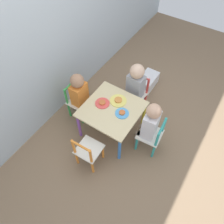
# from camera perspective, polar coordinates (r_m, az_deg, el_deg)

# --- Properties ---
(ground_plane) EXTENTS (6.00, 6.00, 0.00)m
(ground_plane) POSITION_cam_1_polar(r_m,az_deg,el_deg) (2.83, -0.00, -4.62)
(ground_plane) COLOR #7F664C
(house_wall) EXTENTS (6.00, 0.06, 2.60)m
(house_wall) POSITION_cam_1_polar(r_m,az_deg,el_deg) (2.37, -18.61, 22.89)
(house_wall) COLOR #B2C1CC
(house_wall) RESTS_ON ground_plane
(kids_table) EXTENTS (0.63, 0.63, 0.44)m
(kids_table) POSITION_cam_1_polar(r_m,az_deg,el_deg) (2.52, -0.00, 0.13)
(kids_table) COLOR beige
(kids_table) RESTS_ON ground_plane
(chair_green) EXTENTS (0.26, 0.26, 0.51)m
(chair_green) POSITION_cam_1_polar(r_m,az_deg,el_deg) (2.83, -8.85, 2.83)
(chair_green) COLOR silver
(chair_green) RESTS_ON ground_plane
(chair_teal) EXTENTS (0.28, 0.28, 0.51)m
(chair_teal) POSITION_cam_1_polar(r_m,az_deg,el_deg) (2.53, 10.31, -6.10)
(chair_teal) COLOR silver
(chair_teal) RESTS_ON ground_plane
(chair_red) EXTENTS (0.28, 0.28, 0.51)m
(chair_red) POSITION_cam_1_polar(r_m,az_deg,el_deg) (2.90, 6.33, 4.81)
(chair_red) COLOR silver
(chair_red) RESTS_ON ground_plane
(chair_orange) EXTENTS (0.27, 0.27, 0.51)m
(chair_orange) POSITION_cam_1_polar(r_m,az_deg,el_deg) (2.41, -6.33, -10.18)
(chair_orange) COLOR silver
(chair_orange) RESTS_ON ground_plane
(child_back) EXTENTS (0.20, 0.22, 0.71)m
(child_back) POSITION_cam_1_polar(r_m,az_deg,el_deg) (2.66, -8.28, 4.79)
(child_back) COLOR #7A6B5B
(child_back) RESTS_ON ground_plane
(child_front) EXTENTS (0.21, 0.22, 0.76)m
(child_front) POSITION_cam_1_polar(r_m,az_deg,el_deg) (2.38, 9.66, -3.06)
(child_front) COLOR #7A6B5B
(child_front) RESTS_ON ground_plane
(child_right) EXTENTS (0.23, 0.21, 0.76)m
(child_right) POSITION_cam_1_polar(r_m,az_deg,el_deg) (2.71, 6.01, 7.05)
(child_right) COLOR #38383D
(child_right) RESTS_ON ground_plane
(plate_back) EXTENTS (0.17, 0.17, 0.03)m
(plate_back) POSITION_cam_1_polar(r_m,az_deg,el_deg) (2.51, -2.54, 2.35)
(plate_back) COLOR #E54C47
(plate_back) RESTS_ON kids_table
(plate_front) EXTENTS (0.15, 0.15, 0.03)m
(plate_front) POSITION_cam_1_polar(r_m,az_deg,el_deg) (2.42, 2.64, -0.29)
(plate_front) COLOR #4C9EE0
(plate_front) RESTS_ON kids_table
(plate_right) EXTENTS (0.20, 0.20, 0.03)m
(plate_right) POSITION_cam_1_polar(r_m,az_deg,el_deg) (2.54, 1.64, 3.03)
(plate_right) COLOR #EADB66
(plate_right) RESTS_ON kids_table
(storage_bin) EXTENTS (0.35, 0.21, 0.19)m
(storage_bin) POSITION_cam_1_polar(r_m,az_deg,el_deg) (3.30, 9.32, 7.93)
(storage_bin) COLOR silver
(storage_bin) RESTS_ON ground_plane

